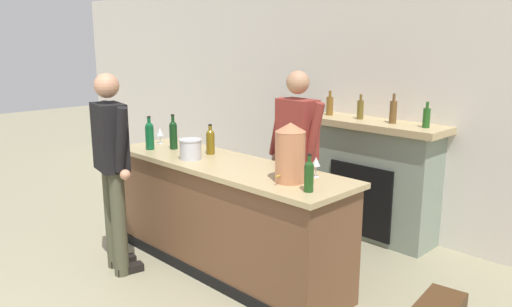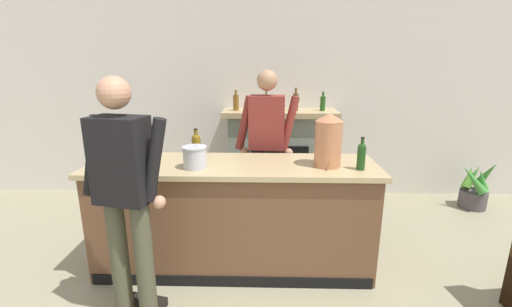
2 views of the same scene
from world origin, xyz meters
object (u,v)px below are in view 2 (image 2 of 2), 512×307
Objects in this scene: wine_bottle_rose_blush at (196,145)px; wine_glass_back_row at (113,148)px; ice_bucket_steel at (195,157)px; wine_bottle_chardonnay_pale at (361,155)px; wine_bottle_riesling_slim at (145,146)px; copper_dispenser at (328,140)px; person_customer at (125,195)px; wine_bottle_cabernet_heavy at (120,151)px; potted_plant_corner at (475,189)px; fireplace_stone at (279,155)px; person_bartender at (267,148)px; wine_glass_front_left at (329,146)px.

wine_glass_back_row is at bearing -175.61° from wine_bottle_rose_blush.
wine_bottle_rose_blush is (-0.04, 0.26, 0.04)m from ice_bucket_steel.
wine_bottle_riesling_slim is (-1.84, 0.16, 0.03)m from wine_bottle_chardonnay_pale.
person_customer is at bearing -155.89° from copper_dispenser.
person_customer is at bearing -111.25° from wine_bottle_rose_blush.
person_customer reaches higher than wine_bottle_cabernet_heavy.
potted_plant_corner is 2.44× the size of wine_bottle_chardonnay_pale.
person_customer is 3.93× the size of copper_dispenser.
fireplace_stone is 0.86× the size of person_bartender.
wine_glass_front_left is at bearing 11.12° from wine_bottle_cabernet_heavy.
person_bartender is 1.09m from wine_bottle_chardonnay_pale.
potted_plant_corner is 2.83m from copper_dispenser.
copper_dispenser is 1.90m from wine_glass_back_row.
fireplace_stone reaches higher than copper_dispenser.
wine_glass_back_row is (-4.11, -1.34, 0.86)m from potted_plant_corner.
wine_bottle_riesling_slim is (-3.79, -1.39, 0.90)m from potted_plant_corner.
potted_plant_corner is at bearing -5.65° from fireplace_stone.
fireplace_stone is 2.59m from potted_plant_corner.
person_customer is 5.45× the size of wine_bottle_cabernet_heavy.
copper_dispenser reaches higher than wine_bottle_riesling_slim.
person_bartender is at bearing 37.62° from wine_bottle_rose_blush.
wine_bottle_cabernet_heavy reaches higher than wine_bottle_rose_blush.
potted_plant_corner is at bearing 33.34° from copper_dispenser.
wine_bottle_riesling_slim reaches higher than wine_bottle_chardonnay_pale.
wine_bottle_chardonnay_pale is at bearing -19.67° from copper_dispenser.
wine_glass_back_row is at bearing -161.99° from potted_plant_corner.
wine_bottle_chardonnay_pale is (0.26, -0.09, -0.11)m from copper_dispenser.
wine_bottle_chardonnay_pale is (1.73, 0.57, 0.14)m from person_customer.
copper_dispenser is at bearing 4.22° from ice_bucket_steel.
wine_bottle_cabernet_heavy reaches higher than potted_plant_corner.
wine_bottle_riesling_slim is (-1.24, -1.64, 0.53)m from fireplace_stone.
copper_dispenser is at bearing -52.66° from person_bartender.
wine_bottle_cabernet_heavy is 0.29m from wine_glass_back_row.
person_bartender reaches higher than fireplace_stone.
wine_bottle_rose_blush is 1.03× the size of wine_bottle_chardonnay_pale.
fireplace_stone reaches higher than wine_glass_back_row.
wine_glass_front_left is at bearing 3.51° from wine_glass_back_row.
ice_bucket_steel is 1.26× the size of wine_glass_back_row.
wine_bottle_cabernet_heavy reaches higher than wine_bottle_chardonnay_pale.
ice_bucket_steel is at bearing 2.46° from wine_bottle_cabernet_heavy.
fireplace_stone reaches higher than wine_glass_front_left.
wine_bottle_cabernet_heavy is (-3.94, -1.57, 0.89)m from potted_plant_corner.
copper_dispenser is 2.21× the size of ice_bucket_steel.
copper_dispenser is 1.60× the size of wine_bottle_rose_blush.
potted_plant_corner is (2.55, -0.25, -0.37)m from fireplace_stone.
ice_bucket_steel is 0.27m from wine_bottle_rose_blush.
person_bartender is 5.47× the size of wine_bottle_cabernet_heavy.
copper_dispenser is 1.32× the size of wine_bottle_riesling_slim.
wine_bottle_cabernet_heavy is (-1.73, -0.11, -0.08)m from copper_dispenser.
ice_bucket_steel is (-1.11, -0.08, -0.14)m from copper_dispenser.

